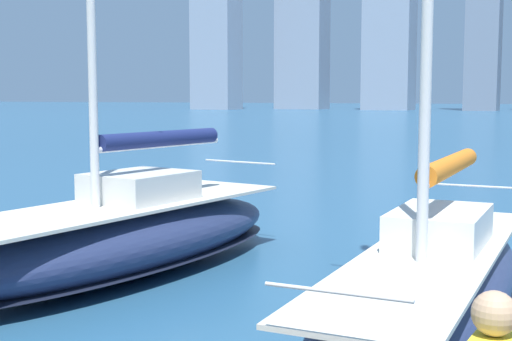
{
  "coord_description": "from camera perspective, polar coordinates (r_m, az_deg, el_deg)",
  "views": [
    {
      "loc": [
        -4.95,
        3.7,
        3.38
      ],
      "look_at": [
        -0.19,
        -6.48,
        2.2
      ],
      "focal_mm": 50.0,
      "sensor_mm": 36.0,
      "label": 1
    }
  ],
  "objects": [
    {
      "name": "sailboat_orange",
      "position": [
        11.09,
        13.87,
        -8.36
      ],
      "size": [
        2.29,
        9.52,
        12.84
      ],
      "color": "navy",
      "rests_on": "ground"
    },
    {
      "name": "sailboat_navy",
      "position": [
        13.88,
        -10.59,
        -5.02
      ],
      "size": [
        3.94,
        9.02,
        10.75
      ],
      "color": "navy",
      "rests_on": "ground"
    }
  ]
}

